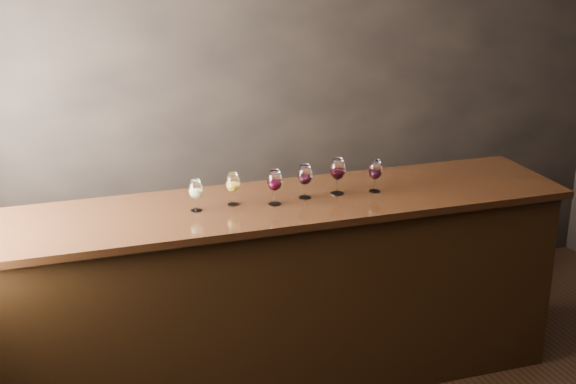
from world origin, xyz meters
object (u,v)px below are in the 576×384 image
object	(u,v)px
back_bar_shelf	(219,269)
glass_red_c	(338,170)
glass_red_b	(305,176)
glass_red_d	(375,171)
glass_white	(196,190)
bar_counter	(285,296)
glass_red_a	(275,181)
glass_amber	(233,183)

from	to	relation	value
back_bar_shelf	glass_red_c	bearing A→B (deg)	-61.34
glass_red_b	glass_red_d	xyz separation A→B (m)	(0.43, -0.04, -0.01)
glass_white	glass_red_d	size ratio (longest dim) A/B	0.94
bar_counter	glass_red_b	world-z (taller)	glass_red_b
bar_counter	back_bar_shelf	bearing A→B (deg)	101.86
bar_counter	glass_red_c	size ratio (longest dim) A/B	15.07
back_bar_shelf	glass_red_a	world-z (taller)	glass_red_a
glass_white	glass_red_b	distance (m)	0.65
bar_counter	glass_red_c	world-z (taller)	glass_red_c
glass_white	glass_red_b	size ratio (longest dim) A/B	0.90
back_bar_shelf	glass_amber	world-z (taller)	glass_amber
glass_white	glass_amber	distance (m)	0.22
glass_white	bar_counter	bearing A→B (deg)	-1.44
bar_counter	glass_amber	world-z (taller)	glass_amber
glass_red_c	glass_red_b	bearing A→B (deg)	-179.51
bar_counter	glass_red_d	xyz separation A→B (m)	(0.56, -0.03, 0.75)
bar_counter	glass_white	xyz separation A→B (m)	(-0.52, 0.01, 0.74)
glass_red_d	back_bar_shelf	bearing A→B (deg)	127.39
back_bar_shelf	glass_white	distance (m)	1.34
glass_white	glass_red_a	bearing A→B (deg)	-6.46
bar_counter	glass_red_b	bearing A→B (deg)	4.01
glass_amber	glass_red_c	size ratio (longest dim) A/B	0.87
glass_white	back_bar_shelf	bearing A→B (deg)	68.34
glass_red_c	glass_red_d	size ratio (longest dim) A/B	1.12
back_bar_shelf	glass_amber	xyz separation A→B (m)	(-0.14, -0.88, 0.93)
glass_white	glass_red_d	xyz separation A→B (m)	(1.08, -0.04, 0.01)
bar_counter	glass_red_d	distance (m)	0.93
glass_red_c	glass_red_d	distance (m)	0.23
glass_amber	glass_red_b	bearing A→B (deg)	-4.32
back_bar_shelf	glass_red_b	xyz separation A→B (m)	(0.29, -0.91, 0.94)
glass_red_c	back_bar_shelf	bearing A→B (deg)	118.66
back_bar_shelf	glass_red_d	distance (m)	1.52
back_bar_shelf	glass_white	bearing A→B (deg)	-111.66
glass_red_a	glass_red_b	bearing A→B (deg)	11.92
glass_red_a	glass_red_c	bearing A→B (deg)	6.21
bar_counter	glass_white	bearing A→B (deg)	-179.75
glass_white	glass_amber	xyz separation A→B (m)	(0.22, 0.02, 0.01)
glass_white	glass_red_c	world-z (taller)	glass_red_c
glass_red_a	glass_red_c	xyz separation A→B (m)	(0.41, 0.04, 0.01)
glass_red_d	glass_amber	bearing A→B (deg)	175.42
glass_amber	glass_red_a	distance (m)	0.24
back_bar_shelf	glass_red_a	distance (m)	1.34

